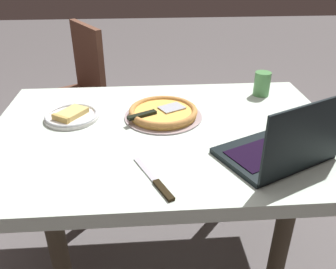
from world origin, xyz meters
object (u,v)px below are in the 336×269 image
object	(u,v)px
pizza_plate	(71,116)
table_knife	(156,182)
dining_table	(165,146)
drink_cup	(262,84)
pizza_tray	(163,113)
chair_near	(75,90)
laptop	(283,148)

from	to	relation	value
pizza_plate	table_knife	world-z (taller)	pizza_plate
dining_table	drink_cup	size ratio (longest dim) A/B	12.14
dining_table	pizza_tray	size ratio (longest dim) A/B	4.21
table_knife	chair_near	xyz separation A→B (m)	(0.46, -1.26, -0.20)
drink_cup	pizza_plate	bearing A→B (deg)	12.85
laptop	chair_near	distance (m)	1.47
laptop	pizza_plate	distance (m)	0.81
table_knife	drink_cup	xyz separation A→B (m)	(-0.51, -0.63, 0.05)
table_knife	drink_cup	world-z (taller)	drink_cup
drink_cup	chair_near	bearing A→B (deg)	-32.95
pizza_tray	chair_near	bearing A→B (deg)	-58.55
chair_near	table_knife	bearing A→B (deg)	109.99
dining_table	pizza_plate	xyz separation A→B (m)	(0.36, -0.11, 0.09)
pizza_tray	laptop	bearing A→B (deg)	136.01
dining_table	table_knife	xyz separation A→B (m)	(0.05, 0.33, 0.08)
laptop	table_knife	size ratio (longest dim) A/B	1.80
table_knife	drink_cup	size ratio (longest dim) A/B	2.10
pizza_plate	table_knife	bearing A→B (deg)	125.38
chair_near	drink_cup	bearing A→B (deg)	147.05
pizza_plate	pizza_tray	world-z (taller)	pizza_tray
pizza_plate	chair_near	distance (m)	0.85
table_knife	drink_cup	bearing A→B (deg)	-128.61
dining_table	chair_near	xyz separation A→B (m)	(0.50, -0.93, -0.12)
dining_table	laptop	size ratio (longest dim) A/B	3.20
table_knife	chair_near	bearing A→B (deg)	-70.01
chair_near	laptop	bearing A→B (deg)	126.42
table_knife	chair_near	distance (m)	1.36
drink_cup	laptop	bearing A→B (deg)	79.35
laptop	chair_near	world-z (taller)	laptop
table_knife	chair_near	world-z (taller)	chair_near
dining_table	drink_cup	distance (m)	0.56
drink_cup	chair_near	xyz separation A→B (m)	(0.96, -0.63, -0.25)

